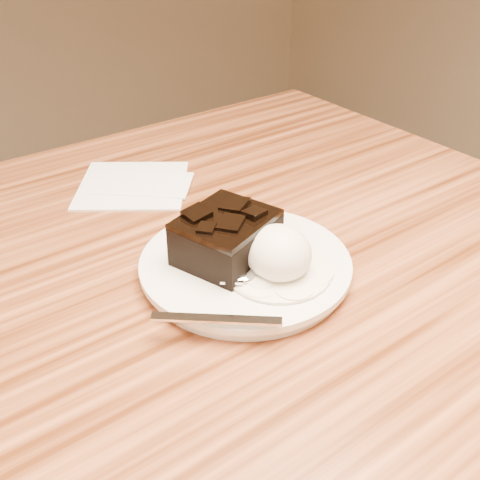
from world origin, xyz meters
TOP-DOWN VIEW (x-y plane):
  - plate at (0.12, -0.07)m, footprint 0.24×0.24m
  - brownie at (0.10, -0.05)m, footprint 0.12×0.11m
  - ice_cream_scoop at (0.13, -0.11)m, footprint 0.07×0.07m
  - melt_puddle at (0.13, -0.11)m, footprint 0.12×0.12m
  - spoon at (0.09, -0.09)m, footprint 0.16×0.14m
  - napkin at (0.12, 0.20)m, footprint 0.21×0.21m
  - crumb_a at (0.17, -0.14)m, footprint 0.01×0.01m
  - crumb_b at (0.09, -0.08)m, footprint 0.01×0.01m

SIDE VIEW (x-z plane):
  - napkin at x=0.12m, z-range 0.75..0.76m
  - plate at x=0.12m, z-range 0.75..0.77m
  - melt_puddle at x=0.13m, z-range 0.77..0.77m
  - crumb_b at x=0.09m, z-range 0.77..0.77m
  - crumb_a at x=0.17m, z-range 0.77..0.77m
  - spoon at x=0.09m, z-range 0.77..0.78m
  - brownie at x=0.10m, z-range 0.77..0.82m
  - ice_cream_scoop at x=0.13m, z-range 0.77..0.82m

